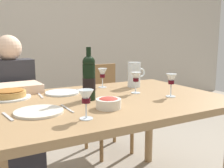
{
  "coord_description": "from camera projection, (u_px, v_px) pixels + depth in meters",
  "views": [
    {
      "loc": [
        -0.74,
        -1.41,
        1.13
      ],
      "look_at": [
        0.04,
        -0.02,
        0.85
      ],
      "focal_mm": 41.84,
      "sensor_mm": 36.0,
      "label": 1
    }
  ],
  "objects": [
    {
      "name": "back_wall",
      "position": [
        23.0,
        19.0,
        3.64
      ],
      "size": [
        8.0,
        0.1,
        2.8
      ],
      "primitive_type": "cube",
      "color": "beige",
      "rests_on": "ground"
    },
    {
      "name": "dining_table",
      "position": [
        106.0,
        113.0,
        1.65
      ],
      "size": [
        1.5,
        1.0,
        0.76
      ],
      "color": "#9E7A51",
      "rests_on": "ground"
    },
    {
      "name": "wine_bottle",
      "position": [
        89.0,
        78.0,
        1.58
      ],
      "size": [
        0.08,
        0.08,
        0.32
      ],
      "color": "black",
      "rests_on": "dining_table"
    },
    {
      "name": "water_pitcher",
      "position": [
        134.0,
        76.0,
        2.02
      ],
      "size": [
        0.15,
        0.1,
        0.19
      ],
      "color": "silver",
      "rests_on": "dining_table"
    },
    {
      "name": "baked_tart",
      "position": [
        8.0,
        94.0,
        1.64
      ],
      "size": [
        0.27,
        0.27,
        0.06
      ],
      "color": "silver",
      "rests_on": "dining_table"
    },
    {
      "name": "salad_bowl",
      "position": [
        108.0,
        103.0,
        1.41
      ],
      "size": [
        0.14,
        0.14,
        0.06
      ],
      "color": "silver",
      "rests_on": "dining_table"
    },
    {
      "name": "wine_glass_left_diner",
      "position": [
        136.0,
        78.0,
        1.79
      ],
      "size": [
        0.07,
        0.07,
        0.15
      ],
      "color": "silver",
      "rests_on": "dining_table"
    },
    {
      "name": "wine_glass_right_diner",
      "position": [
        86.0,
        98.0,
        1.21
      ],
      "size": [
        0.07,
        0.07,
        0.14
      ],
      "color": "silver",
      "rests_on": "dining_table"
    },
    {
      "name": "wine_glass_centre",
      "position": [
        102.0,
        74.0,
        1.99
      ],
      "size": [
        0.07,
        0.07,
        0.15
      ],
      "color": "silver",
      "rests_on": "dining_table"
    },
    {
      "name": "wine_glass_spare",
      "position": [
        171.0,
        80.0,
        1.67
      ],
      "size": [
        0.07,
        0.07,
        0.15
      ],
      "color": "silver",
      "rests_on": "dining_table"
    },
    {
      "name": "dinner_plate_left_setting",
      "position": [
        39.0,
        112.0,
        1.33
      ],
      "size": [
        0.25,
        0.25,
        0.01
      ],
      "primitive_type": "cylinder",
      "color": "silver",
      "rests_on": "dining_table"
    },
    {
      "name": "dinner_plate_right_setting",
      "position": [
        62.0,
        93.0,
        1.79
      ],
      "size": [
        0.23,
        0.23,
        0.01
      ],
      "primitive_type": "cylinder",
      "color": "silver",
      "rests_on": "dining_table"
    },
    {
      "name": "fork_left_setting",
      "position": [
        8.0,
        117.0,
        1.25
      ],
      "size": [
        0.04,
        0.16,
        0.0
      ],
      "primitive_type": "cube",
      "rotation": [
        0.0,
        0.0,
        1.71
      ],
      "color": "silver",
      "rests_on": "dining_table"
    },
    {
      "name": "knife_left_setting",
      "position": [
        67.0,
        108.0,
        1.4
      ],
      "size": [
        0.02,
        0.18,
        0.0
      ],
      "primitive_type": "cube",
      "rotation": [
        0.0,
        0.0,
        1.6
      ],
      "color": "silver",
      "rests_on": "dining_table"
    },
    {
      "name": "knife_right_setting",
      "position": [
        83.0,
        91.0,
        1.86
      ],
      "size": [
        0.03,
        0.18,
        0.0
      ],
      "primitive_type": "cube",
      "rotation": [
        0.0,
        0.0,
        1.71
      ],
      "color": "silver",
      "rests_on": "dining_table"
    },
    {
      "name": "spoon_right_setting",
      "position": [
        40.0,
        95.0,
        1.72
      ],
      "size": [
        0.02,
        0.16,
        0.0
      ],
      "primitive_type": "cube",
      "rotation": [
        0.0,
        0.0,
        1.5
      ],
      "color": "silver",
      "rests_on": "dining_table"
    },
    {
      "name": "chair_left",
      "position": [
        10.0,
        114.0,
        2.21
      ],
      "size": [
        0.42,
        0.42,
        0.87
      ],
      "rotation": [
        0.0,
        0.0,
        3.19
      ],
      "color": "olive",
      "rests_on": "ground"
    },
    {
      "name": "diner_left",
      "position": [
        15.0,
        107.0,
        1.99
      ],
      "size": [
        0.35,
        0.52,
        1.16
      ],
      "rotation": [
        0.0,
        0.0,
        3.19
      ],
      "color": "#2D2D33",
      "rests_on": "ground"
    },
    {
      "name": "chair_right",
      "position": [
        105.0,
        102.0,
        2.65
      ],
      "size": [
        0.41,
        0.41,
        0.87
      ],
      "rotation": [
        0.0,
        0.0,
        3.16
      ],
      "color": "olive",
      "rests_on": "ground"
    }
  ]
}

